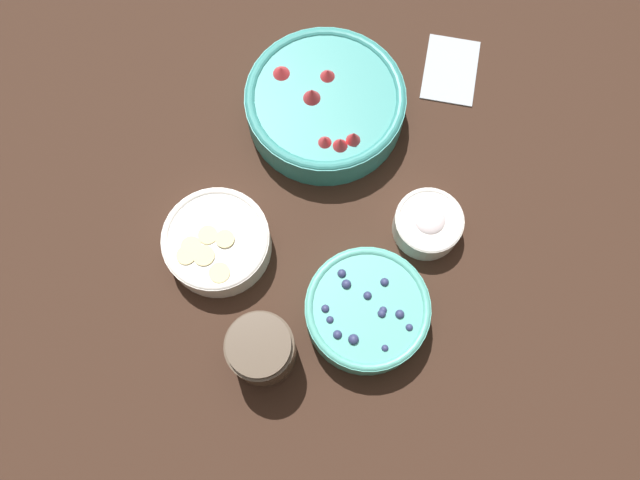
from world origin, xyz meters
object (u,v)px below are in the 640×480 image
Objects in this scene: bowl_cream at (428,223)px; jar_chocolate at (262,350)px; bowl_strawberries at (322,103)px; bowl_blueberries at (367,310)px; bowl_bananas at (217,242)px.

bowl_cream is 1.07× the size of jar_chocolate.
bowl_strawberries is 0.35m from bowl_blueberries.
jar_chocolate reaches higher than bowl_strawberries.
bowl_cream is (0.06, -0.32, -0.00)m from bowl_bananas.
bowl_strawberries is 2.46× the size of bowl_cream.
bowl_cream is 0.32m from jar_chocolate.
bowl_blueberries is (-0.34, -0.10, -0.00)m from bowl_strawberries.
jar_chocolate is at bearing -150.15° from bowl_bananas.
bowl_cream is at bearing -135.51° from bowl_strawberries.
bowl_strawberries is at bearing -29.00° from bowl_bananas.
jar_chocolate reaches higher than bowl_blueberries.
bowl_bananas is at bearing 101.11° from bowl_cream.
bowl_strawberries reaches higher than bowl_bananas.
bowl_strawberries reaches higher than bowl_blueberries.
bowl_cream is at bearing -78.89° from bowl_bananas.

